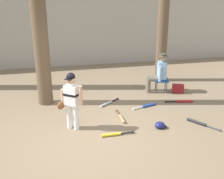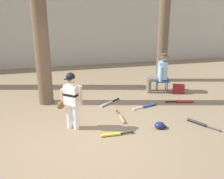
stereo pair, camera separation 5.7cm
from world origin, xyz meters
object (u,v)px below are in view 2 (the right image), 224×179
Objects in this scene: bat_red_barrel at (183,101)px; bat_blue_youth at (148,106)px; tree_behind_spectator at (165,6)px; young_ballplayer at (71,97)px; seated_spectator at (159,72)px; bat_wood_tan at (121,118)px; bat_yellow_trainer at (113,134)px; batting_helmet_navy at (160,125)px; bat_aluminum_silver at (108,103)px; handbag_beside_stool at (179,89)px; bat_black_composite at (199,123)px; folding_stool at (162,81)px.

bat_blue_youth is at bearing -176.21° from bat_red_barrel.
tree_behind_spectator is 4.31× the size of young_ballplayer.
seated_spectator is 1.68× the size of bat_wood_tan.
seated_spectator is 1.68× the size of bat_yellow_trainer.
bat_red_barrel is (0.32, -1.02, -0.61)m from seated_spectator.
bat_blue_youth is 2.62× the size of batting_helmet_navy.
bat_aluminum_silver is 1.77m from bat_yellow_trainer.
tree_behind_spectator is 16.54× the size of handbag_beside_stool.
bat_yellow_trainer is (-2.56, -3.54, -2.48)m from tree_behind_spectator.
tree_behind_spectator is 7.22× the size of bat_red_barrel.
seated_spectator is 1.67× the size of bat_black_composite.
seated_spectator reaches higher than bat_yellow_trainer.
seated_spectator is 1.67× the size of bat_blue_youth.
folding_stool is at bearing 103.09° from bat_red_barrel.
seated_spectator reaches higher than handbag_beside_stool.
bat_wood_tan and bat_red_barrel have the same top height.
seated_spectator is 1.97m from bat_aluminum_silver.
bat_blue_youth is at bearing 82.44° from batting_helmet_navy.
batting_helmet_navy reaches higher than bat_red_barrel.
tree_behind_spectator is 11.38× the size of folding_stool.
seated_spectator reaches higher than batting_helmet_navy.
bat_black_composite is at bearing -88.72° from seated_spectator.
folding_stool reaches higher than bat_wood_tan.
batting_helmet_navy is at bearing 177.33° from bat_black_composite.
young_ballplayer is 3.35m from bat_red_barrel.
handbag_beside_stool is at bearing 25.60° from young_ballplayer.
seated_spectator is 2.44m from bat_black_composite.
seated_spectator is 1.45m from bat_blue_youth.
young_ballplayer is at bearing -147.83° from folding_stool.
handbag_beside_stool reaches higher than bat_wood_tan.
batting_helmet_navy is (0.84, -1.65, 0.04)m from bat_aluminum_silver.
tree_behind_spectator is 4.30m from bat_black_composite.
handbag_beside_stool is 2.55m from batting_helmet_navy.
bat_red_barrel is (3.16, 0.85, -0.71)m from young_ballplayer.
seated_spectator reaches higher than bat_wood_tan.
folding_stool is at bearing 88.96° from bat_black_composite.
seated_spectator is at bearing 20.80° from bat_aluminum_silver.
young_ballplayer is 3.40m from seated_spectator.
batting_helmet_navy is (-1.24, -1.30, 0.04)m from bat_red_barrel.
young_ballplayer reaches higher than folding_stool.
young_ballplayer is 1.22m from bat_yellow_trainer.
tree_behind_spectator is 8.84× the size of bat_aluminum_silver.
bat_aluminum_silver is at bearing -142.17° from tree_behind_spectator.
bat_blue_youth is (2.09, 0.78, -0.71)m from young_ballplayer.
batting_helmet_navy is at bearing -97.56° from bat_blue_youth.
bat_wood_tan is at bearing -136.50° from folding_stool.
handbag_beside_stool is at bearing -89.16° from tree_behind_spectator.
young_ballplayer is at bearing -154.40° from handbag_beside_stool.
tree_behind_spectator is 20.42× the size of batting_helmet_navy.
bat_yellow_trainer is at bearing -174.67° from batting_helmet_navy.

